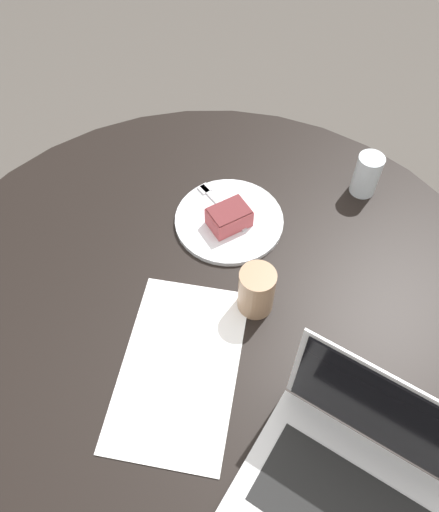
% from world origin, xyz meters
% --- Properties ---
extents(ground_plane, '(12.00, 12.00, 0.00)m').
position_xyz_m(ground_plane, '(0.00, 0.00, 0.00)').
color(ground_plane, '#4C4742').
extents(dining_table, '(1.31, 1.31, 0.75)m').
position_xyz_m(dining_table, '(0.00, 0.00, 0.64)').
color(dining_table, black).
rests_on(dining_table, ground_plane).
extents(paper_document, '(0.43, 0.37, 0.00)m').
position_xyz_m(paper_document, '(0.09, -0.08, 0.75)').
color(paper_document, white).
rests_on(paper_document, dining_table).
extents(plate, '(0.25, 0.25, 0.01)m').
position_xyz_m(plate, '(-0.23, 0.12, 0.76)').
color(plate, silver).
rests_on(plate, dining_table).
extents(cake_slice, '(0.08, 0.10, 0.05)m').
position_xyz_m(cake_slice, '(-0.21, 0.11, 0.79)').
color(cake_slice, '#B74C51').
rests_on(cake_slice, plate).
extents(fork, '(0.17, 0.07, 0.00)m').
position_xyz_m(fork, '(-0.28, 0.11, 0.76)').
color(fork, silver).
rests_on(fork, plate).
extents(coffee_glass, '(0.07, 0.07, 0.11)m').
position_xyz_m(coffee_glass, '(-0.00, 0.10, 0.81)').
color(coffee_glass, '#997556').
rests_on(coffee_glass, dining_table).
extents(water_glass, '(0.06, 0.06, 0.11)m').
position_xyz_m(water_glass, '(-0.22, 0.46, 0.80)').
color(water_glass, silver).
rests_on(water_glass, dining_table).
extents(laptop, '(0.43, 0.42, 0.25)m').
position_xyz_m(laptop, '(0.38, 0.13, 0.79)').
color(laptop, silver).
rests_on(laptop, dining_table).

